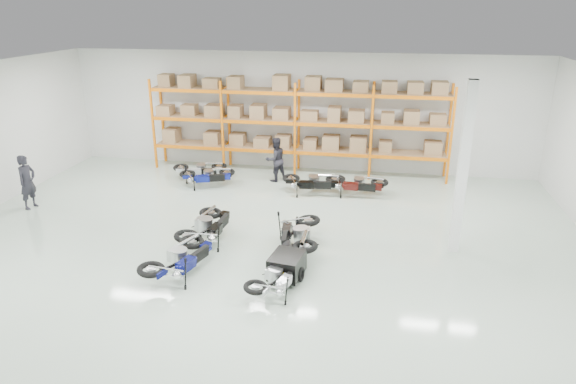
% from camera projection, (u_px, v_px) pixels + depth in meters
% --- Properties ---
extents(room, '(18.00, 18.00, 18.00)m').
position_uv_depth(room, '(257.00, 165.00, 13.30)').
color(room, '#B3C8B4').
rests_on(room, ground).
extents(pallet_rack, '(11.28, 0.98, 3.62)m').
position_uv_depth(pallet_rack, '(297.00, 115.00, 19.25)').
color(pallet_rack, orange).
rests_on(pallet_rack, ground).
extents(structural_column, '(0.25, 0.25, 4.50)m').
position_uv_depth(structural_column, '(463.00, 170.00, 12.90)').
color(structural_column, white).
rests_on(structural_column, ground).
extents(moto_blue_centre, '(1.41, 2.08, 1.23)m').
position_uv_depth(moto_blue_centre, '(180.00, 253.00, 12.24)').
color(moto_blue_centre, '#070A46').
rests_on(moto_blue_centre, ground).
extents(moto_silver_left, '(1.18, 1.75, 1.04)m').
position_uv_depth(moto_silver_left, '(277.00, 272.00, 11.58)').
color(moto_silver_left, silver).
rests_on(moto_silver_left, ground).
extents(moto_black_far_left, '(1.11, 2.02, 1.27)m').
position_uv_depth(moto_black_far_left, '(207.00, 221.00, 13.98)').
color(moto_black_far_left, black).
rests_on(moto_black_far_left, ground).
extents(moto_touring_right, '(1.13, 2.03, 1.26)m').
position_uv_depth(moto_touring_right, '(298.00, 229.00, 13.52)').
color(moto_touring_right, black).
rests_on(moto_touring_right, ground).
extents(trailer, '(0.84, 1.54, 0.63)m').
position_uv_depth(trailer, '(287.00, 265.00, 12.12)').
color(trailer, black).
rests_on(trailer, ground).
extents(moto_back_a, '(1.88, 1.34, 1.10)m').
position_uv_depth(moto_back_a, '(207.00, 172.00, 18.28)').
color(moto_back_a, navy).
rests_on(moto_back_a, ground).
extents(moto_back_b, '(1.87, 1.30, 1.10)m').
position_uv_depth(moto_back_b, '(200.00, 166.00, 18.97)').
color(moto_back_b, '#B9BDC4').
rests_on(moto_back_b, ground).
extents(moto_back_c, '(1.87, 1.06, 1.16)m').
position_uv_depth(moto_back_c, '(312.00, 178.00, 17.58)').
color(moto_back_c, black).
rests_on(moto_back_c, ground).
extents(moto_back_d, '(1.81, 0.98, 1.14)m').
position_uv_depth(moto_back_d, '(357.00, 180.00, 17.42)').
color(moto_back_d, '#3C0E0C').
rests_on(moto_back_d, ground).
extents(person_left, '(0.51, 0.69, 1.74)m').
position_uv_depth(person_left, '(27.00, 182.00, 16.23)').
color(person_left, '#212129').
rests_on(person_left, ground).
extents(person_back, '(1.01, 0.99, 1.64)m').
position_uv_depth(person_back, '(276.00, 159.00, 18.74)').
color(person_back, black).
rests_on(person_back, ground).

